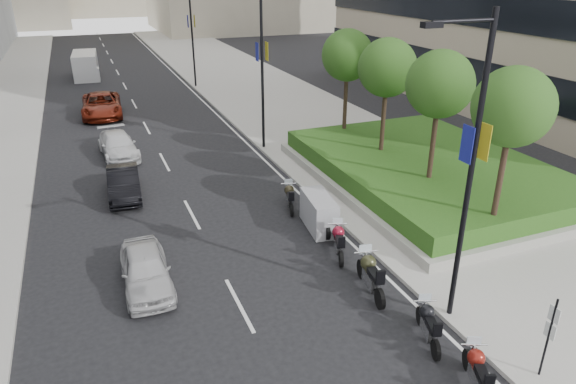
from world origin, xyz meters
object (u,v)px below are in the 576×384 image
motorcycle_5 (319,213)px  motorcycle_6 (290,197)px  motorcycle_4 (339,241)px  lamp_post_2 (190,28)px  lamp_post_1 (259,62)px  motorcycle_1 (477,372)px  car_a (146,270)px  parking_sign (549,334)px  car_b (124,183)px  motorcycle_2 (428,324)px  delivery_van (86,66)px  lamp_post_0 (468,163)px  car_d (102,105)px  motorcycle_3 (370,275)px  car_c (118,145)px

motorcycle_5 → motorcycle_6: bearing=16.7°
motorcycle_4 → lamp_post_2: bearing=17.8°
lamp_post_1 → motorcycle_5: 11.19m
motorcycle_1 → car_a: (-7.08, 7.77, 0.10)m
parking_sign → car_b: parking_sign is taller
motorcycle_6 → car_b: car_b is taller
motorcycle_2 → delivery_van: (-7.46, 43.68, 0.54)m
motorcycle_4 → motorcycle_6: motorcycle_4 is taller
lamp_post_0 → motorcycle_2: bearing=-150.9°
car_d → car_b: bearing=-86.9°
motorcycle_2 → motorcycle_3: size_ratio=0.82×
parking_sign → motorcycle_2: size_ratio=1.26×
motorcycle_4 → car_c: size_ratio=0.46×
motorcycle_3 → delivery_van: size_ratio=0.42×
motorcycle_3 → motorcycle_5: (0.33, 4.67, 0.06)m
car_c → parking_sign: bearing=-72.9°
motorcycle_5 → car_b: bearing=55.1°
motorcycle_4 → car_c: 15.72m
motorcycle_2 → delivery_van: bearing=28.9°
motorcycle_2 → motorcycle_6: bearing=21.4°
car_c → car_d: car_d is taller
motorcycle_2 → motorcycle_4: 5.20m
parking_sign → car_b: 18.33m
parking_sign → motorcycle_4: (-1.96, 7.58, -0.89)m
delivery_van → motorcycle_3: bearing=-76.5°
car_a → delivery_van: delivery_van is taller
car_c → motorcycle_4: bearing=-69.6°
lamp_post_0 → motorcycle_2: 4.69m
motorcycle_3 → car_d: 26.98m
lamp_post_2 → motorcycle_2: lamp_post_2 is taller
lamp_post_1 → car_c: lamp_post_1 is taller
car_a → car_c: 13.76m
motorcycle_3 → car_d: car_d is taller
parking_sign → motorcycle_6: bearing=100.1°
motorcycle_4 → car_a: size_ratio=0.53×
lamp_post_0 → lamp_post_1: same height
motorcycle_6 → car_c: bearing=48.7°
lamp_post_1 → car_b: size_ratio=2.25×
motorcycle_5 → car_a: bearing=110.1°
car_c → delivery_van: delivery_van is taller
motorcycle_1 → motorcycle_3: motorcycle_3 is taller
motorcycle_2 → motorcycle_3: motorcycle_3 is taller
motorcycle_3 → car_a: size_ratio=0.63×
parking_sign → car_c: size_ratio=0.56×
lamp_post_2 → parking_sign: 38.18m
motorcycle_4 → car_c: (-6.55, 14.30, 0.08)m
motorcycle_2 → motorcycle_4: bearing=21.3°
motorcycle_3 → motorcycle_5: size_ratio=0.98×
lamp_post_1 → motorcycle_6: bearing=-100.4°
car_a → car_b: bearing=90.6°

